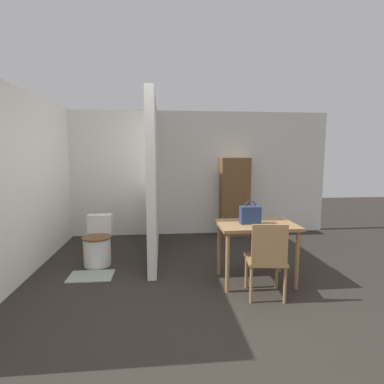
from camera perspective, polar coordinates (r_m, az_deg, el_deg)
ground_plane at (r=3.18m, az=5.76°, el=-24.02°), size 16.00×16.00×0.00m
wall_back at (r=6.17m, az=-0.47°, el=3.55°), size 5.74×0.12×2.50m
wall_left at (r=4.77m, az=-28.74°, el=1.56°), size 0.12×4.41×2.50m
partition_wall at (r=4.94m, az=-7.40°, el=2.56°), size 0.12×2.30×2.50m
dining_table at (r=3.95m, az=12.15°, el=-7.33°), size 0.98×0.66×0.77m
wooden_chair at (r=3.57m, az=14.03°, el=-11.97°), size 0.48×0.48×0.90m
toilet at (r=4.78m, az=-17.50°, el=-9.54°), size 0.42×0.57×0.71m
handbag at (r=3.88m, az=11.01°, el=-4.26°), size 0.25×0.13×0.30m
wooden_cabinet at (r=6.13m, az=8.10°, el=-0.92°), size 0.58×0.35×1.57m
bath_mat at (r=4.43m, az=-18.68°, el=-14.93°), size 0.59×0.40×0.01m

